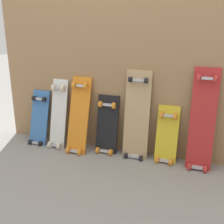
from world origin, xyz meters
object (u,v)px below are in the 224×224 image
Objects in this scene: skateboard_orange at (78,119)px; skateboard_blue at (39,121)px; skateboard_yellow at (167,138)px; skateboard_red at (202,124)px; skateboard_black at (107,128)px; skateboard_white at (58,117)px; skateboard_natural at (137,119)px.

skateboard_blue is at bearing 176.81° from skateboard_orange.
skateboard_yellow is at bearing 1.13° from skateboard_blue.
skateboard_orange is at bearing -177.80° from skateboard_red.
skateboard_white is at bearing -176.58° from skateboard_black.
skateboard_blue is at bearing -179.37° from skateboard_red.
skateboard_natural is (0.30, 0.00, 0.13)m from skateboard_black.
skateboard_blue is at bearing -178.25° from skateboard_natural.
skateboard_black reaches higher than skateboard_blue.
skateboard_yellow is (0.59, -0.00, -0.02)m from skateboard_black.
skateboard_orange is at bearing -168.70° from skateboard_black.
skateboard_orange is (0.24, -0.02, 0.02)m from skateboard_white.
skateboard_yellow is (1.11, 0.03, -0.08)m from skateboard_white.
skateboard_black reaches higher than skateboard_yellow.
skateboard_orange is at bearing -176.49° from skateboard_yellow.
skateboard_blue reaches higher than skateboard_yellow.
skateboard_black is 0.66× the size of skateboard_red.
skateboard_red is at bearing -1.37° from skateboard_natural.
skateboard_blue is at bearing -177.82° from skateboard_black.
skateboard_orange is 0.58m from skateboard_natural.
skateboard_red is at bearing -0.69° from skateboard_black.
skateboard_red is (1.40, 0.02, 0.10)m from skateboard_white.
skateboard_natural reaches higher than skateboard_yellow.
skateboard_black is 0.33m from skateboard_natural.
skateboard_white is 1.11m from skateboard_yellow.
skateboard_natural is 0.59m from skateboard_red.
skateboard_blue is 0.69× the size of skateboard_natural.
skateboard_black is 0.90m from skateboard_red.
skateboard_natural is at bearing 1.75° from skateboard_blue.
skateboard_white is at bearing -178.51° from skateboard_yellow.
skateboard_blue is 0.78× the size of skateboard_orange.
skateboard_natural is at bearing 178.63° from skateboard_red.
skateboard_blue is 0.49m from skateboard_orange.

